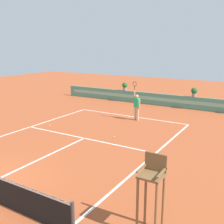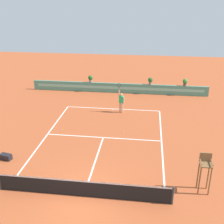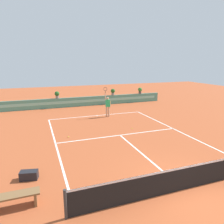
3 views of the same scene
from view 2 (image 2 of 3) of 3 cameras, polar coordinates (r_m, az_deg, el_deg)
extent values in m
plane|color=#A84C28|center=(19.96, -1.96, -5.69)|extent=(60.00, 60.00, 0.00)
cube|color=white|center=(25.23, 0.18, 0.65)|extent=(8.22, 0.10, 0.01)
cube|color=white|center=(20.30, -1.78, -5.14)|extent=(8.22, 0.10, 0.01)
cube|color=white|center=(17.58, -3.44, -9.98)|extent=(0.10, 6.40, 0.01)
cube|color=white|center=(20.91, -13.21, -4.91)|extent=(0.10, 11.89, 0.01)
cube|color=white|center=(19.73, 9.96, -6.40)|extent=(0.10, 11.89, 0.01)
cube|color=white|center=(25.14, 0.15, 0.56)|extent=(0.10, 0.20, 0.01)
cylinder|color=#333333|center=(16.20, -21.62, -12.83)|extent=(0.10, 0.10, 1.00)
cylinder|color=#333333|center=(14.52, 12.10, -16.13)|extent=(0.10, 0.10, 1.00)
cube|color=black|center=(14.76, -5.84, -15.08)|extent=(8.82, 0.02, 0.95)
cube|color=white|center=(14.49, -5.91, -13.69)|extent=(8.82, 0.03, 0.06)
cube|color=#4C8E7A|center=(29.27, 1.29, 4.84)|extent=(18.00, 0.20, 1.00)
cube|color=#7ABCA8|center=(29.15, 1.27, 4.87)|extent=(17.10, 0.01, 0.28)
cylinder|color=brown|center=(15.29, 17.16, -13.10)|extent=(0.07, 0.07, 1.60)
cylinder|color=brown|center=(15.39, 19.07, -13.10)|extent=(0.07, 0.07, 1.60)
cylinder|color=brown|center=(15.70, 16.88, -12.02)|extent=(0.07, 0.07, 1.60)
cylinder|color=brown|center=(15.80, 18.74, -12.03)|extent=(0.07, 0.07, 1.60)
cube|color=brown|center=(15.10, 18.34, -9.97)|extent=(0.60, 0.60, 0.06)
cube|color=brown|center=(15.18, 18.30, -8.57)|extent=(0.60, 0.06, 0.48)
cube|color=brown|center=(14.96, 17.39, -9.47)|extent=(0.06, 0.60, 0.04)
cube|color=brown|center=(15.08, 19.43, -9.50)|extent=(0.06, 0.60, 0.04)
cube|color=black|center=(18.88, -20.54, -8.43)|extent=(0.76, 0.51, 0.36)
cylinder|color=tan|center=(24.31, 2.08, 0.88)|extent=(0.14, 0.14, 0.90)
cylinder|color=tan|center=(24.36, 1.63, 0.94)|extent=(0.14, 0.14, 0.90)
cube|color=#28B266|center=(24.07, 1.88, 2.57)|extent=(0.39, 0.28, 0.60)
sphere|color=tan|center=(23.92, 1.89, 3.53)|extent=(0.22, 0.22, 0.22)
cylinder|color=tan|center=(23.93, 1.43, 3.85)|extent=(0.09, 0.09, 0.55)
cylinder|color=black|center=(23.80, 1.44, 4.81)|extent=(0.04, 0.04, 0.24)
torus|color=#262626|center=(23.72, 1.45, 5.41)|extent=(0.31, 0.08, 0.31)
cylinder|color=tan|center=(24.03, 2.38, 2.40)|extent=(0.09, 0.09, 0.50)
sphere|color=#CCE033|center=(21.65, -9.96, -3.54)|extent=(0.07, 0.07, 0.07)
sphere|color=#CCE033|center=(20.98, 2.20, -4.08)|extent=(0.07, 0.07, 0.07)
cylinder|color=gray|center=(28.93, 7.69, 5.75)|extent=(0.32, 0.32, 0.28)
sphere|color=#235B23|center=(28.83, 7.72, 6.40)|extent=(0.48, 0.48, 0.48)
cylinder|color=#514C47|center=(29.16, 14.42, 5.37)|extent=(0.32, 0.32, 0.28)
sphere|color=#387F33|center=(29.07, 14.48, 6.02)|extent=(0.48, 0.48, 0.48)
cylinder|color=gray|center=(29.51, -4.32, 6.23)|extent=(0.32, 0.32, 0.28)
sphere|color=#235B23|center=(29.41, -4.34, 6.87)|extent=(0.48, 0.48, 0.48)
camera|label=1|loc=(9.78, 40.88, -12.18)|focal=43.34mm
camera|label=3|loc=(10.83, -42.04, -9.96)|focal=33.90mm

